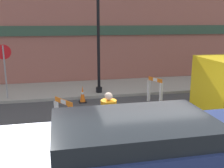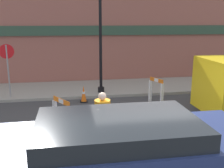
{
  "view_description": "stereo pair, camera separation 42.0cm",
  "coord_description": "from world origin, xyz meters",
  "px_view_note": "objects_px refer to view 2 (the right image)",
  "views": [
    {
      "loc": [
        -2.17,
        -6.36,
        3.31
      ],
      "look_at": [
        -0.21,
        2.95,
        1.0
      ],
      "focal_mm": 42.0,
      "sensor_mm": 36.0,
      "label": 1
    },
    {
      "loc": [
        -1.75,
        -6.43,
        3.31
      ],
      "look_at": [
        -0.21,
        2.95,
        1.0
      ],
      "focal_mm": 42.0,
      "sensor_mm": 36.0,
      "label": 2
    }
  ],
  "objects_px": {
    "stop_sign": "(7,62)",
    "parked_car_1": "(118,165)",
    "person_worker": "(103,122)",
    "streetlamp_post": "(100,24)"
  },
  "relations": [
    {
      "from": "person_worker",
      "to": "parked_car_1",
      "type": "height_order",
      "value": "parked_car_1"
    },
    {
      "from": "person_worker",
      "to": "parked_car_1",
      "type": "relative_size",
      "value": 0.35
    },
    {
      "from": "stop_sign",
      "to": "parked_car_1",
      "type": "height_order",
      "value": "stop_sign"
    },
    {
      "from": "streetlamp_post",
      "to": "stop_sign",
      "type": "distance_m",
      "value": 4.2
    },
    {
      "from": "stop_sign",
      "to": "parked_car_1",
      "type": "distance_m",
      "value": 8.27
    },
    {
      "from": "streetlamp_post",
      "to": "person_worker",
      "type": "bearing_deg",
      "value": -96.54
    },
    {
      "from": "streetlamp_post",
      "to": "stop_sign",
      "type": "xyz_separation_m",
      "value": [
        -3.92,
        -0.14,
        -1.52
      ]
    },
    {
      "from": "stop_sign",
      "to": "parked_car_1",
      "type": "xyz_separation_m",
      "value": [
        3.25,
        -7.58,
        -0.61
      ]
    },
    {
      "from": "person_worker",
      "to": "streetlamp_post",
      "type": "bearing_deg",
      "value": 8.89
    },
    {
      "from": "stop_sign",
      "to": "person_worker",
      "type": "distance_m",
      "value": 6.29
    }
  ]
}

